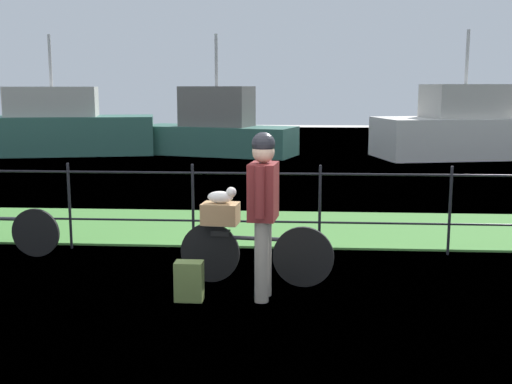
{
  "coord_description": "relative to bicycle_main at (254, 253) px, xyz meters",
  "views": [
    {
      "loc": [
        0.53,
        -5.68,
        2.11
      ],
      "look_at": [
        0.05,
        1.54,
        0.9
      ],
      "focal_mm": 43.97,
      "sensor_mm": 36.0,
      "label": 1
    }
  ],
  "objects": [
    {
      "name": "ground_plane",
      "position": [
        -0.07,
        -0.86,
        -0.35
      ],
      "size": [
        60.0,
        60.0,
        0.0
      ],
      "primitive_type": "plane",
      "color": "beige"
    },
    {
      "name": "grass_strip",
      "position": [
        -0.07,
        2.72,
        -0.33
      ],
      "size": [
        27.0,
        2.4,
        0.03
      ],
      "primitive_type": "cube",
      "color": "#478438",
      "rests_on": "ground"
    },
    {
      "name": "harbor_water",
      "position": [
        -0.07,
        12.21,
        -0.34
      ],
      "size": [
        30.0,
        30.0,
        0.0
      ],
      "primitive_type": "plane",
      "color": "slate",
      "rests_on": "ground"
    },
    {
      "name": "iron_fence",
      "position": [
        -0.07,
        1.36,
        0.31
      ],
      "size": [
        18.04,
        0.04,
        1.14
      ],
      "color": "black",
      "rests_on": "ground"
    },
    {
      "name": "bicycle_main",
      "position": [
        0.0,
        0.0,
        0.0
      ],
      "size": [
        1.67,
        0.25,
        0.66
      ],
      "color": "black",
      "rests_on": "ground"
    },
    {
      "name": "wooden_crate",
      "position": [
        -0.37,
        0.04,
        0.42
      ],
      "size": [
        0.41,
        0.32,
        0.23
      ],
      "primitive_type": "cube",
      "rotation": [
        0.0,
        0.0,
        -0.11
      ],
      "color": "#A87F51",
      "rests_on": "bicycle_main"
    },
    {
      "name": "terrier_dog",
      "position": [
        -0.34,
        0.04,
        0.61
      ],
      "size": [
        0.32,
        0.17,
        0.18
      ],
      "color": "silver",
      "rests_on": "wooden_crate"
    },
    {
      "name": "cyclist_person",
      "position": [
        0.12,
        -0.47,
        0.66
      ],
      "size": [
        0.3,
        0.54,
        1.68
      ],
      "color": "gray",
      "rests_on": "ground"
    },
    {
      "name": "backpack_on_paving",
      "position": [
        -0.61,
        -0.57,
        -0.15
      ],
      "size": [
        0.28,
        0.18,
        0.4
      ],
      "primitive_type": "cube",
      "rotation": [
        0.0,
        0.0,
        6.27
      ],
      "color": "olive",
      "rests_on": "ground"
    },
    {
      "name": "moored_boat_near",
      "position": [
        5.47,
        12.89,
        0.48
      ],
      "size": [
        5.55,
        3.43,
        3.8
      ],
      "color": "silver",
      "rests_on": "ground"
    },
    {
      "name": "moored_boat_mid",
      "position": [
        -2.09,
        13.16,
        0.43
      ],
      "size": [
        5.21,
        3.04,
        3.74
      ],
      "color": "#336656",
      "rests_on": "ground"
    },
    {
      "name": "moored_boat_far",
      "position": [
        -7.27,
        12.88,
        0.46
      ],
      "size": [
        6.49,
        3.24,
        3.73
      ],
      "color": "#336656",
      "rests_on": "ground"
    }
  ]
}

